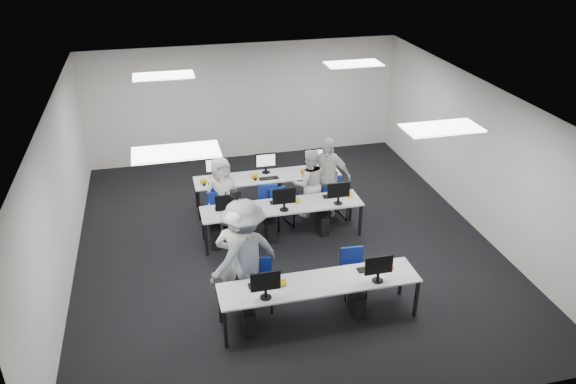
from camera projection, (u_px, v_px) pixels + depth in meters
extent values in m
plane|color=black|center=(285.00, 242.00, 11.23)|extent=(9.00, 9.00, 0.00)
plane|color=white|center=(284.00, 97.00, 9.86)|extent=(9.00, 9.00, 0.00)
cube|color=silver|center=(244.00, 102.00, 14.43)|extent=(8.00, 0.02, 3.00)
cube|color=silver|center=(371.00, 332.00, 6.65)|extent=(8.00, 0.02, 3.00)
cube|color=silver|center=(60.00, 198.00, 9.70)|extent=(0.02, 9.00, 3.00)
cube|color=silver|center=(476.00, 155.00, 11.38)|extent=(0.02, 9.00, 3.00)
cube|color=white|center=(176.00, 152.00, 7.71)|extent=(1.20, 0.60, 0.02)
cube|color=white|center=(442.00, 128.00, 8.55)|extent=(1.20, 0.60, 0.02)
cube|color=white|center=(163.00, 76.00, 11.17)|extent=(1.20, 0.60, 0.02)
cube|color=white|center=(353.00, 64.00, 12.01)|extent=(1.20, 0.60, 0.02)
cube|color=silver|center=(319.00, 283.00, 8.82)|extent=(3.20, 0.70, 0.03)
cube|color=black|center=(225.00, 329.00, 8.41)|extent=(0.05, 0.05, 0.70)
cube|color=black|center=(220.00, 304.00, 8.92)|extent=(0.05, 0.05, 0.70)
cube|color=black|center=(416.00, 299.00, 9.06)|extent=(0.05, 0.05, 0.70)
cube|color=black|center=(401.00, 277.00, 9.58)|extent=(0.05, 0.05, 0.70)
cube|color=silver|center=(282.00, 206.00, 11.07)|extent=(3.20, 0.70, 0.03)
cube|color=black|center=(206.00, 240.00, 10.65)|extent=(0.05, 0.05, 0.70)
cube|color=black|center=(203.00, 224.00, 11.17)|extent=(0.05, 0.05, 0.70)
cube|color=black|center=(360.00, 220.00, 11.30)|extent=(0.05, 0.05, 0.70)
cube|color=black|center=(350.00, 207.00, 11.82)|extent=(0.05, 0.05, 0.70)
cube|color=silver|center=(268.00, 177.00, 12.28)|extent=(3.20, 0.70, 0.03)
cube|color=black|center=(199.00, 205.00, 11.86)|extent=(0.05, 0.05, 0.70)
cube|color=black|center=(196.00, 193.00, 12.38)|extent=(0.05, 0.05, 0.70)
cube|color=black|center=(339.00, 190.00, 12.52)|extent=(0.05, 0.05, 0.70)
cube|color=black|center=(330.00, 178.00, 13.03)|extent=(0.05, 0.05, 0.70)
cube|color=#0D48AD|center=(265.00, 281.00, 8.34)|extent=(0.46, 0.04, 0.32)
cube|color=black|center=(262.00, 285.00, 8.74)|extent=(0.42, 0.14, 0.02)
ellipsoid|color=black|center=(280.00, 281.00, 8.80)|extent=(0.07, 0.10, 0.04)
cube|color=black|center=(249.00, 320.00, 8.81)|extent=(0.18, 0.40, 0.42)
cube|color=white|center=(379.00, 265.00, 8.71)|extent=(0.46, 0.04, 0.32)
cube|color=black|center=(370.00, 269.00, 9.12)|extent=(0.42, 0.14, 0.02)
ellipsoid|color=black|center=(387.00, 266.00, 9.18)|extent=(0.07, 0.10, 0.04)
cube|color=black|center=(357.00, 302.00, 9.19)|extent=(0.18, 0.40, 0.42)
cube|color=white|center=(227.00, 203.00, 10.54)|extent=(0.46, 0.04, 0.32)
cube|color=black|center=(226.00, 208.00, 10.95)|extent=(0.42, 0.14, 0.02)
ellipsoid|color=black|center=(241.00, 206.00, 11.01)|extent=(0.07, 0.10, 0.04)
cube|color=black|center=(215.00, 237.00, 11.02)|extent=(0.18, 0.40, 0.42)
cube|color=white|center=(284.00, 196.00, 10.77)|extent=(0.46, 0.04, 0.32)
cube|color=black|center=(280.00, 202.00, 11.18)|extent=(0.42, 0.14, 0.02)
ellipsoid|color=black|center=(295.00, 200.00, 11.24)|extent=(0.07, 0.10, 0.04)
cube|color=black|center=(270.00, 230.00, 11.25)|extent=(0.18, 0.40, 0.42)
cube|color=white|center=(339.00, 190.00, 11.00)|extent=(0.46, 0.04, 0.32)
cube|color=black|center=(333.00, 196.00, 11.41)|extent=(0.42, 0.14, 0.02)
ellipsoid|color=black|center=(347.00, 194.00, 11.47)|extent=(0.07, 0.10, 0.04)
cube|color=black|center=(323.00, 223.00, 11.48)|extent=(0.18, 0.40, 0.42)
cube|color=white|center=(216.00, 165.00, 12.06)|extent=(0.46, 0.04, 0.32)
cube|color=black|center=(218.00, 183.00, 11.92)|extent=(0.42, 0.14, 0.02)
ellipsoid|color=black|center=(204.00, 185.00, 11.85)|extent=(0.07, 0.10, 0.04)
cube|color=black|center=(230.00, 201.00, 12.33)|extent=(0.18, 0.40, 0.42)
cube|color=white|center=(266.00, 160.00, 12.30)|extent=(0.46, 0.04, 0.32)
cube|color=black|center=(269.00, 178.00, 12.15)|extent=(0.42, 0.14, 0.02)
ellipsoid|color=black|center=(255.00, 179.00, 12.08)|extent=(0.07, 0.10, 0.04)
cube|color=black|center=(279.00, 196.00, 12.57)|extent=(0.18, 0.40, 0.42)
cube|color=white|center=(314.00, 155.00, 12.53)|extent=(0.46, 0.04, 0.32)
cube|color=black|center=(318.00, 173.00, 12.38)|extent=(0.42, 0.14, 0.02)
ellipsoid|color=black|center=(305.00, 174.00, 12.31)|extent=(0.07, 0.10, 0.04)
cube|color=black|center=(326.00, 190.00, 12.80)|extent=(0.18, 0.40, 0.42)
cube|color=navy|center=(260.00, 285.00, 9.25)|extent=(0.48, 0.46, 0.06)
cube|color=navy|center=(259.00, 266.00, 9.30)|extent=(0.40, 0.12, 0.34)
cube|color=navy|center=(354.00, 273.00, 9.56)|extent=(0.43, 0.42, 0.06)
cube|color=navy|center=(352.00, 255.00, 9.61)|extent=(0.39, 0.07, 0.33)
cube|color=navy|center=(224.00, 211.00, 11.43)|extent=(0.54, 0.53, 0.06)
cube|color=navy|center=(220.00, 195.00, 11.46)|extent=(0.42, 0.16, 0.37)
cube|color=navy|center=(282.00, 208.00, 11.62)|extent=(0.49, 0.47, 0.05)
cube|color=navy|center=(277.00, 195.00, 11.65)|extent=(0.38, 0.15, 0.33)
cube|color=navy|center=(335.00, 199.00, 11.89)|extent=(0.48, 0.46, 0.06)
cube|color=navy|center=(331.00, 184.00, 11.94)|extent=(0.42, 0.09, 0.36)
cube|color=navy|center=(217.00, 206.00, 11.65)|extent=(0.44, 0.43, 0.06)
cube|color=navy|center=(217.00, 200.00, 11.37)|extent=(0.41, 0.07, 0.35)
cube|color=navy|center=(268.00, 199.00, 11.89)|extent=(0.51, 0.49, 0.06)
cube|color=navy|center=(268.00, 192.00, 11.60)|extent=(0.42, 0.13, 0.36)
cube|color=navy|center=(323.00, 189.00, 12.23)|extent=(0.54, 0.52, 0.06)
cube|color=navy|center=(327.00, 181.00, 11.92)|extent=(0.46, 0.12, 0.39)
ellipsoid|color=#98704E|center=(225.00, 203.00, 10.88)|extent=(0.35, 0.24, 0.27)
imported|color=white|center=(237.00, 259.00, 9.03)|extent=(0.78, 0.62, 1.86)
imported|color=white|center=(309.00, 184.00, 11.85)|extent=(0.79, 0.63, 1.54)
imported|color=white|center=(222.00, 193.00, 11.49)|extent=(0.86, 0.69, 1.53)
imported|color=white|center=(326.00, 177.00, 11.88)|extent=(1.12, 0.77, 1.76)
imported|color=gray|center=(244.00, 254.00, 9.09)|extent=(1.44, 1.18, 1.94)
cube|color=black|center=(235.00, 194.00, 8.74)|extent=(0.20, 0.22, 0.10)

